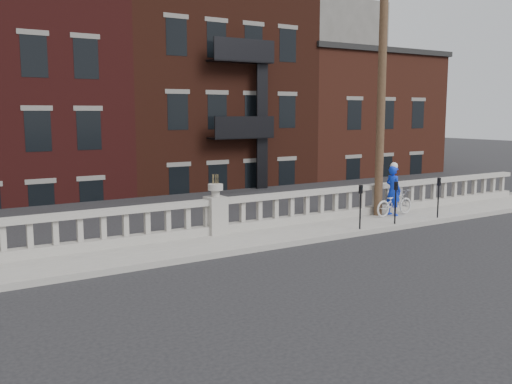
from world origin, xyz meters
The scene contains 11 objects.
ground centered at (0.00, 0.00, 0.00)m, with size 120.00×120.00×0.00m, color black.
sidewalk centered at (0.00, 3.00, 0.07)m, with size 32.00×2.20×0.15m, color gray.
balustrade centered at (0.00, 3.95, 0.64)m, with size 28.00×0.34×1.03m.
planter_pedestal centered at (0.00, 3.95, 0.83)m, with size 0.55×0.55×1.76m.
lower_level centered at (0.56, 23.04, 2.63)m, with size 80.00×44.00×20.80m.
utility_pole centered at (6.20, 3.60, 5.24)m, with size 1.60×0.28×10.00m.
parking_meter_a centered at (4.02, 2.15, 1.00)m, with size 0.10×0.09×1.36m.
parking_meter_b centered at (5.52, 2.15, 1.00)m, with size 0.10×0.09×1.36m.
parking_meter_c centered at (7.55, 2.15, 1.00)m, with size 0.10×0.09×1.36m.
bicycle centered at (6.61, 3.24, 0.60)m, with size 0.59×1.71×0.90m, color silver.
cyclist centered at (6.61, 3.31, 1.01)m, with size 0.63×0.41×1.73m, color #0D2ECF.
Camera 1 is at (-7.84, -10.56, 3.70)m, focal length 40.00 mm.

